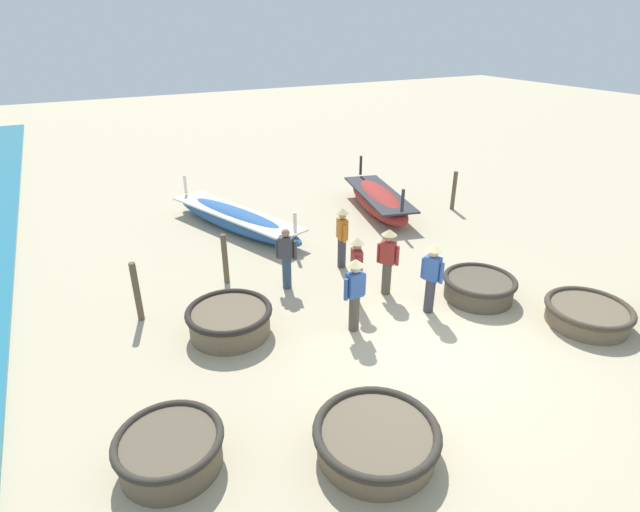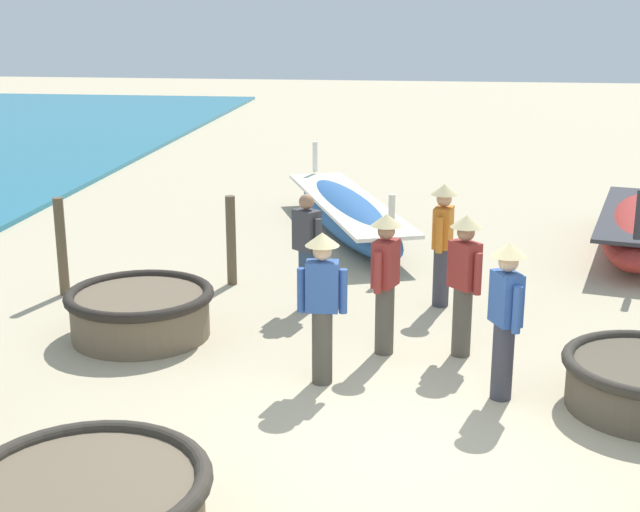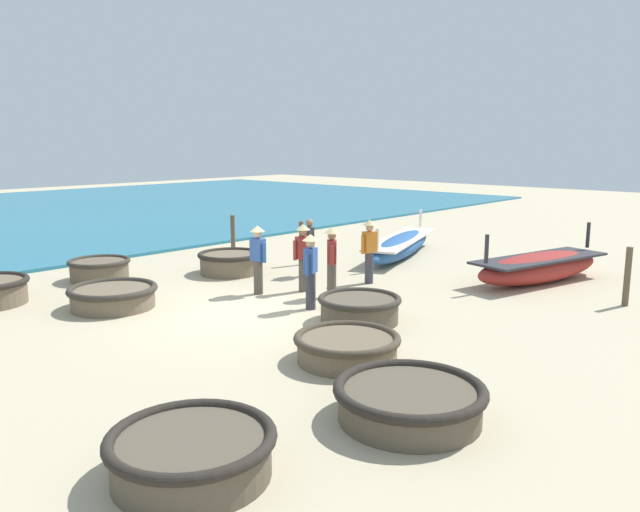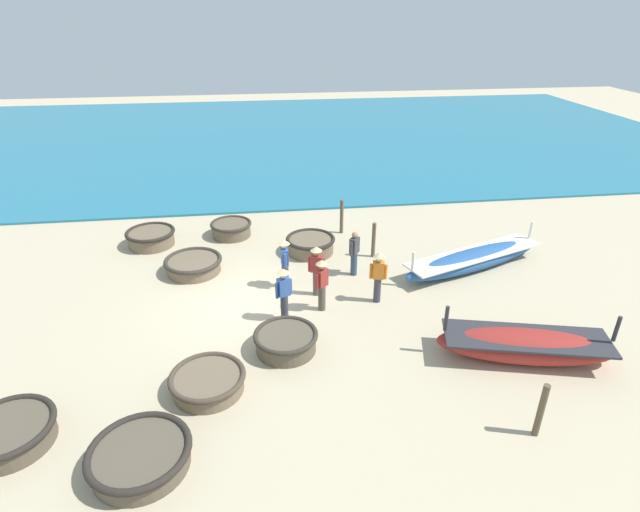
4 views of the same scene
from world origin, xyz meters
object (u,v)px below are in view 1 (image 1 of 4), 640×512
object	(u,v)px
coracle_center	(170,449)
mooring_post_mid_beach	(137,292)
fisherman_by_coracle	(286,257)
coracle_front_left	(588,313)
long_boat_white_hull	(236,219)
mooring_post_inland	(454,191)
long_boat_red_hull	(378,200)
fisherman_hauling	(342,234)
coracle_upturned	(230,320)
coracle_tilted	(479,287)
fisherman_standing_right	(356,266)
fisherman_standing_left	(355,290)
coracle_far_right	(376,439)
fisherman_with_hat	(432,274)
fisherman_crouching	(388,257)
mooring_post_shoreline	(225,259)

from	to	relation	value
coracle_center	mooring_post_mid_beach	world-z (taller)	mooring_post_mid_beach
fisherman_by_coracle	coracle_front_left	bearing A→B (deg)	-41.38
long_boat_white_hull	mooring_post_inland	xyz separation A→B (m)	(7.30, -1.68, 0.31)
mooring_post_inland	long_boat_red_hull	bearing A→B (deg)	157.92
fisherman_hauling	coracle_upturned	bearing A→B (deg)	-155.91
long_boat_white_hull	mooring_post_mid_beach	distance (m)	5.36
coracle_tilted	long_boat_red_hull	xyz separation A→B (m)	(1.17, 6.03, 0.11)
coracle_tilted	long_boat_red_hull	bearing A→B (deg)	79.00
coracle_center	fisherman_hauling	size ratio (longest dim) A/B	0.97
coracle_tilted	mooring_post_mid_beach	distance (m)	7.78
coracle_upturned	fisherman_standing_right	distance (m)	3.06
coracle_center	fisherman_by_coracle	distance (m)	5.63
coracle_center	fisherman_standing_left	xyz separation A→B (m)	(4.25, 1.83, 0.65)
coracle_upturned	fisherman_standing_left	xyz separation A→B (m)	(2.38, -1.09, 0.63)
coracle_tilted	coracle_far_right	bearing A→B (deg)	-149.38
coracle_far_right	coracle_center	distance (m)	3.07
long_boat_white_hull	fisherman_with_hat	bearing A→B (deg)	-71.21
fisherman_crouching	mooring_post_shoreline	bearing A→B (deg)	144.47
fisherman_with_hat	mooring_post_inland	xyz separation A→B (m)	(5.04, 4.98, -0.29)
mooring_post_inland	mooring_post_mid_beach	bearing A→B (deg)	-168.05
coracle_tilted	long_boat_red_hull	world-z (taller)	long_boat_red_hull
coracle_far_right	mooring_post_inland	world-z (taller)	mooring_post_inland
fisherman_crouching	fisherman_standing_left	distance (m)	1.79
long_boat_white_hull	mooring_post_shoreline	size ratio (longest dim) A/B	4.37
coracle_upturned	fisherman_standing_left	bearing A→B (deg)	-24.68
fisherman_with_hat	fisherman_standing_left	size ratio (longest dim) A/B	1.00
fisherman_by_coracle	fisherman_with_hat	distance (m)	3.45
fisherman_hauling	fisherman_by_coracle	distance (m)	1.81
fisherman_hauling	coracle_far_right	bearing A→B (deg)	-115.14
fisherman_standing_right	mooring_post_shoreline	world-z (taller)	fisherman_standing_right
coracle_far_right	mooring_post_inland	distance (m)	11.47
fisherman_with_hat	mooring_post_shoreline	size ratio (longest dim) A/B	1.28
mooring_post_mid_beach	mooring_post_inland	world-z (taller)	mooring_post_mid_beach
fisherman_with_hat	mooring_post_shoreline	xyz separation A→B (m)	(-3.62, 3.45, -0.30)
fisherman_by_coracle	fisherman_standing_left	size ratio (longest dim) A/B	0.94
coracle_front_left	coracle_tilted	size ratio (longest dim) A/B	1.06
long_boat_red_hull	mooring_post_shoreline	xyz separation A→B (m)	(-6.22, -2.52, 0.24)
coracle_center	long_boat_red_hull	distance (m)	11.60
coracle_center	fisherman_hauling	bearing A→B (deg)	39.49
coracle_front_left	fisherman_standing_right	world-z (taller)	fisherman_standing_right
fisherman_hauling	fisherman_with_hat	bearing A→B (deg)	-77.85
fisherman_by_coracle	fisherman_standing_right	bearing A→B (deg)	-51.70
fisherman_hauling	long_boat_red_hull	bearing A→B (deg)	43.79
coracle_front_left	long_boat_red_hull	size ratio (longest dim) A/B	0.39
fisherman_by_coracle	fisherman_standing_left	distance (m)	2.39
coracle_front_left	long_boat_red_hull	distance (m)	7.97
coracle_far_right	coracle_front_left	distance (m)	6.10
coracle_center	mooring_post_shoreline	bearing A→B (deg)	63.83
fisherman_standing_right	mooring_post_mid_beach	distance (m)	4.84
long_boat_white_hull	coracle_center	bearing A→B (deg)	-114.93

